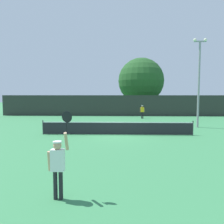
{
  "coord_description": "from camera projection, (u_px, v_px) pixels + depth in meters",
  "views": [
    {
      "loc": [
        0.15,
        -16.48,
        3.06
      ],
      "look_at": [
        -0.48,
        3.21,
        1.44
      ],
      "focal_mm": 35.89,
      "sensor_mm": 36.0,
      "label": 1
    }
  ],
  "objects": [
    {
      "name": "large_tree",
      "position": [
        141.0,
        81.0,
        36.13
      ],
      "size": [
        7.33,
        7.33,
        8.8
      ],
      "color": "brown",
      "rests_on": "ground"
    },
    {
      "name": "tennis_ball",
      "position": [
        123.0,
        131.0,
        18.16
      ],
      "size": [
        0.07,
        0.07,
        0.07
      ],
      "primitive_type": "sphere",
      "color": "#CCE033",
      "rests_on": "ground"
    },
    {
      "name": "player_serving",
      "position": [
        58.0,
        161.0,
        6.42
      ],
      "size": [
        0.67,
        0.4,
        2.56
      ],
      "color": "white",
      "rests_on": "ground"
    },
    {
      "name": "ground_plane",
      "position": [
        117.0,
        135.0,
        16.67
      ],
      "size": [
        120.0,
        120.0,
        0.0
      ],
      "primitive_type": "plane",
      "color": "#387F4C"
    },
    {
      "name": "player_receiving",
      "position": [
        142.0,
        111.0,
        27.41
      ],
      "size": [
        0.57,
        0.24,
        1.62
      ],
      "rotation": [
        0.0,
        0.0,
        3.14
      ],
      "color": "yellow",
      "rests_on": "ground"
    },
    {
      "name": "parked_car_near",
      "position": [
        131.0,
        107.0,
        37.58
      ],
      "size": [
        2.48,
        4.43,
        1.69
      ],
      "rotation": [
        0.0,
        0.0,
        -0.14
      ],
      "color": "red",
      "rests_on": "ground"
    },
    {
      "name": "light_pole",
      "position": [
        199.0,
        77.0,
        19.95
      ],
      "size": [
        1.18,
        0.28,
        7.92
      ],
      "color": "gray",
      "rests_on": "ground"
    },
    {
      "name": "parked_car_mid",
      "position": [
        160.0,
        108.0,
        36.12
      ],
      "size": [
        2.45,
        4.42,
        1.69
      ],
      "rotation": [
        0.0,
        0.0,
        0.14
      ],
      "color": "navy",
      "rests_on": "ground"
    },
    {
      "name": "tennis_net",
      "position": [
        117.0,
        128.0,
        16.63
      ],
      "size": [
        11.23,
        0.08,
        1.07
      ],
      "color": "#232328",
      "rests_on": "ground"
    },
    {
      "name": "perimeter_fence",
      "position": [
        118.0,
        106.0,
        30.77
      ],
      "size": [
        32.3,
        0.12,
        2.84
      ],
      "primitive_type": "cube",
      "color": "#2D332D",
      "rests_on": "ground"
    }
  ]
}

